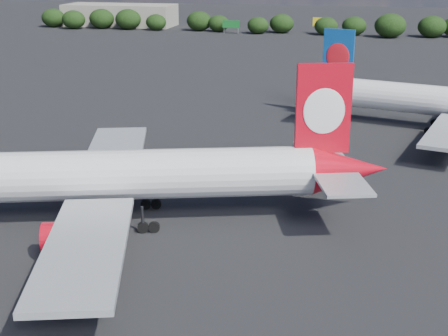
# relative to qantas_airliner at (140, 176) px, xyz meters

# --- Properties ---
(ground) EXTENTS (500.00, 500.00, 0.00)m
(ground) POSITION_rel_qantas_airliner_xyz_m (-6.28, 43.21, -4.85)
(ground) COLOR black
(ground) RESTS_ON ground
(qantas_airliner) EXTENTS (47.96, 45.99, 15.92)m
(qantas_airliner) POSITION_rel_qantas_airliner_xyz_m (0.00, 0.00, 0.00)
(qantas_airliner) COLOR silver
(qantas_airliner) RESTS_ON ground
(china_southern_airliner) EXTENTS (44.26, 42.40, 14.61)m
(china_southern_airliner) POSITION_rel_qantas_airliner_xyz_m (33.34, 42.95, -0.40)
(china_southern_airliner) COLOR silver
(china_southern_airliner) RESTS_ON ground
(terminal_building) EXTENTS (42.00, 16.00, 8.00)m
(terminal_building) POSITION_rel_qantas_airliner_xyz_m (-71.28, 175.21, -0.85)
(terminal_building) COLOR gray
(terminal_building) RESTS_ON ground
(highway_sign) EXTENTS (6.00, 0.30, 4.50)m
(highway_sign) POSITION_rel_qantas_airliner_xyz_m (-24.28, 159.21, -1.72)
(highway_sign) COLOR #136123
(highway_sign) RESTS_ON ground
(billboard_yellow) EXTENTS (5.00, 0.30, 5.50)m
(billboard_yellow) POSITION_rel_qantas_airliner_xyz_m (5.72, 165.21, -0.98)
(billboard_yellow) COLOR yellow
(billboard_yellow) RESTS_ON ground
(horizon_treeline) EXTENTS (202.75, 13.83, 7.85)m
(horizon_treeline) POSITION_rel_qantas_airliner_xyz_m (-1.22, 162.90, -1.48)
(horizon_treeline) COLOR black
(horizon_treeline) RESTS_ON ground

